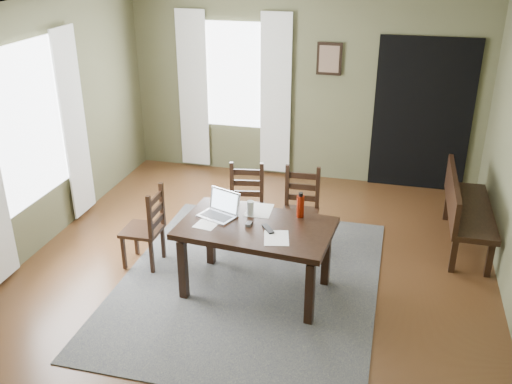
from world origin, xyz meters
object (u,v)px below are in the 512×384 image
(chair_back_left, at_px, (246,206))
(water_bottle, at_px, (300,206))
(dining_table, at_px, (256,234))
(bench, at_px, (463,205))
(chair_end, at_px, (146,228))
(laptop, at_px, (221,209))
(chair_back_right, at_px, (300,210))

(chair_back_left, distance_m, water_bottle, 1.08)
(dining_table, height_order, water_bottle, water_bottle)
(chair_back_left, distance_m, bench, 2.46)
(chair_end, xyz_separation_m, laptop, (0.86, -0.07, 0.36))
(laptop, relative_size, water_bottle, 1.65)
(bench, height_order, laptop, laptop)
(dining_table, distance_m, chair_back_right, 1.05)
(bench, relative_size, laptop, 3.45)
(laptop, bearing_deg, water_bottle, 32.57)
(chair_back_left, distance_m, chair_back_right, 0.62)
(chair_back_right, xyz_separation_m, water_bottle, (0.12, -0.71, 0.40))
(chair_back_right, distance_m, bench, 1.85)
(chair_end, distance_m, chair_back_left, 1.17)
(water_bottle, bearing_deg, chair_back_left, 137.54)
(chair_end, height_order, chair_back_right, chair_back_right)
(chair_end, height_order, laptop, laptop)
(dining_table, distance_m, chair_back_left, 1.05)
(dining_table, height_order, chair_back_left, chair_back_left)
(bench, bearing_deg, dining_table, 126.22)
(chair_back_right, bearing_deg, dining_table, -107.02)
(dining_table, xyz_separation_m, bench, (2.04, 1.49, -0.15))
(dining_table, xyz_separation_m, water_bottle, (0.38, 0.29, 0.21))
(bench, bearing_deg, water_bottle, 125.85)
(dining_table, relative_size, chair_back_left, 1.66)
(dining_table, distance_m, water_bottle, 0.52)
(chair_end, distance_m, water_bottle, 1.68)
(dining_table, height_order, laptop, laptop)
(chair_end, height_order, chair_back_left, chair_back_left)
(chair_end, relative_size, chair_back_right, 0.97)
(chair_back_left, bearing_deg, water_bottle, -52.33)
(chair_end, xyz_separation_m, bench, (3.29, 1.29, 0.06))
(chair_end, height_order, water_bottle, water_bottle)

